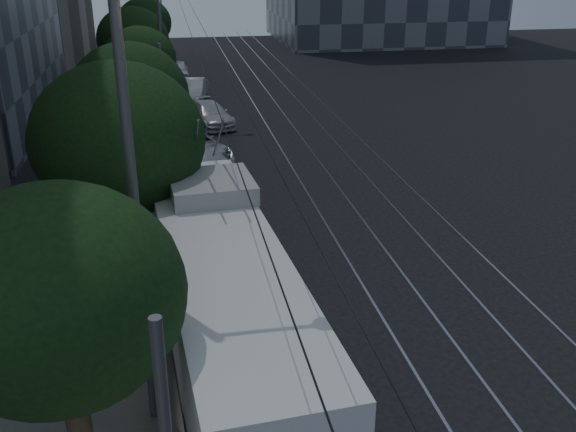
# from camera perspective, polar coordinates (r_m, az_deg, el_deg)

# --- Properties ---
(ground) EXTENTS (120.00, 120.00, 0.00)m
(ground) POSITION_cam_1_polar(r_m,az_deg,el_deg) (18.84, 6.43, -7.20)
(ground) COLOR black
(ground) RESTS_ON ground
(sidewalk) EXTENTS (5.00, 90.00, 0.15)m
(sidewalk) POSITION_cam_1_polar(r_m,az_deg,el_deg) (36.85, -14.10, 7.45)
(sidewalk) COLOR slate
(sidewalk) RESTS_ON ground
(tram_rails) EXTENTS (4.52, 90.00, 0.02)m
(tram_rails) POSITION_cam_1_polar(r_m,az_deg,el_deg) (37.54, 1.44, 8.30)
(tram_rails) COLOR #94949C
(tram_rails) RESTS_ON ground
(overhead_wires) EXTENTS (2.23, 90.00, 6.00)m
(overhead_wires) POSITION_cam_1_polar(r_m,az_deg,el_deg) (36.06, -10.53, 12.96)
(overhead_wires) COLOR black
(overhead_wires) RESTS_ON ground
(trolleybus) EXTENTS (3.55, 12.53, 5.63)m
(trolleybus) POSITION_cam_1_polar(r_m,az_deg,el_deg) (15.38, -5.76, -7.19)
(trolleybus) COLOR silver
(trolleybus) RESTS_ON ground
(pickup_silver) EXTENTS (4.57, 6.25, 1.58)m
(pickup_silver) POSITION_cam_1_polar(r_m,az_deg,el_deg) (30.32, -8.74, 6.05)
(pickup_silver) COLOR #A5A8AD
(pickup_silver) RESTS_ON ground
(car_white_a) EXTENTS (2.11, 4.21, 1.38)m
(car_white_a) POSITION_cam_1_polar(r_m,az_deg,el_deg) (35.65, -9.09, 8.37)
(car_white_a) COLOR #B2B2B6
(car_white_a) RESTS_ON ground
(car_white_b) EXTENTS (2.94, 4.75, 1.28)m
(car_white_b) POSITION_cam_1_polar(r_m,az_deg,el_deg) (37.08, -6.96, 8.97)
(car_white_b) COLOR #B1B1B5
(car_white_b) RESTS_ON ground
(car_white_c) EXTENTS (2.10, 4.49, 1.43)m
(car_white_c) POSITION_cam_1_polar(r_m,az_deg,el_deg) (43.40, -8.47, 11.00)
(car_white_c) COLOR #B4B4B9
(car_white_c) RESTS_ON ground
(car_white_d) EXTENTS (1.58, 3.91, 1.33)m
(car_white_d) POSITION_cam_1_polar(r_m,az_deg,el_deg) (51.32, -9.74, 12.66)
(car_white_d) COLOR silver
(car_white_d) RESTS_ON ground
(tree_0) EXTENTS (4.14, 4.14, 6.03)m
(tree_0) POSITION_cam_1_polar(r_m,az_deg,el_deg) (11.07, -19.69, -6.83)
(tree_0) COLOR #2E2219
(tree_0) RESTS_ON ground
(tree_1) EXTENTS (4.80, 4.80, 6.63)m
(tree_1) POSITION_cam_1_polar(r_m,az_deg,el_deg) (18.37, -14.84, 6.51)
(tree_1) COLOR #2E2219
(tree_1) RESTS_ON ground
(tree_2) EXTENTS (4.40, 4.40, 6.25)m
(tree_2) POSITION_cam_1_polar(r_m,az_deg,el_deg) (24.98, -13.89, 10.29)
(tree_2) COLOR #2E2219
(tree_2) RESTS_ON ground
(tree_3) EXTENTS (3.92, 3.92, 5.53)m
(tree_3) POSITION_cam_1_polar(r_m,az_deg,el_deg) (36.79, -13.01, 13.39)
(tree_3) COLOR #2E2219
(tree_3) RESTS_ON ground
(tree_4) EXTENTS (4.30, 4.30, 6.22)m
(tree_4) POSITION_cam_1_polar(r_m,az_deg,el_deg) (41.03, -13.62, 14.99)
(tree_4) COLOR #2E2219
(tree_4) RESTS_ON ground
(tree_5) EXTENTS (4.12, 4.12, 5.90)m
(tree_5) POSITION_cam_1_polar(r_m,az_deg,el_deg) (52.78, -12.64, 16.41)
(tree_5) COLOR #2E2219
(tree_5) RESTS_ON ground
(streetlamp_near) EXTENTS (2.30, 0.44, 9.43)m
(streetlamp_near) POSITION_cam_1_polar(r_m,az_deg,el_deg) (11.91, -11.88, 4.41)
(streetlamp_near) COLOR #5C5C5E
(streetlamp_near) RESTS_ON ground
(streetlamp_far) EXTENTS (2.57, 0.44, 10.70)m
(streetlamp_far) POSITION_cam_1_polar(r_m,az_deg,el_deg) (37.04, -10.78, 17.78)
(streetlamp_far) COLOR #5C5C5E
(streetlamp_far) RESTS_ON ground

